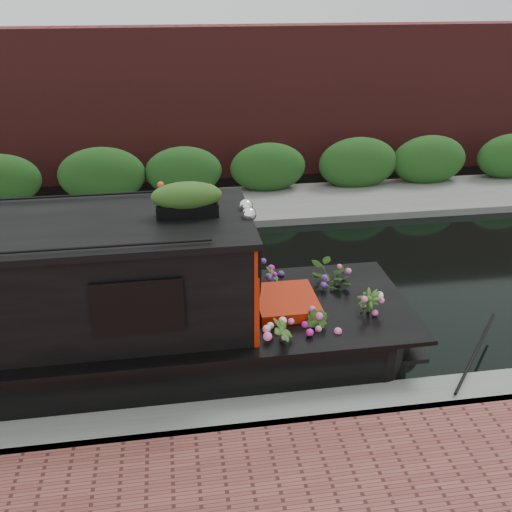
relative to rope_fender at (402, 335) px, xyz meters
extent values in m
plane|color=black|center=(-2.96, 1.91, -0.19)|extent=(80.00, 80.00, 0.00)
cube|color=slate|center=(-2.96, -1.39, -0.19)|extent=(40.00, 0.60, 0.50)
cube|color=slate|center=(-2.96, 6.11, -0.19)|extent=(40.00, 2.40, 0.34)
cube|color=#1E4A18|center=(-2.96, 7.01, -0.19)|extent=(40.00, 1.10, 2.80)
cube|color=#561F1D|center=(-2.96, 9.11, -0.19)|extent=(40.00, 1.00, 8.00)
cube|color=#A81E06|center=(-2.38, 0.00, 1.33)|extent=(0.07, 1.87, 1.45)
cube|color=black|center=(-3.80, -0.95, 1.41)|extent=(0.96, 0.03, 0.59)
cube|color=#A81E06|center=(-1.82, 0.00, 0.56)|extent=(0.86, 0.97, 0.54)
sphere|color=white|center=(-2.37, -0.15, 2.17)|extent=(0.19, 0.19, 0.19)
sphere|color=white|center=(-2.37, 0.15, 2.17)|extent=(0.19, 0.19, 0.19)
cube|color=black|center=(-3.14, 0.00, 2.23)|extent=(0.79, 0.24, 0.17)
ellipsoid|color=#DF4518|center=(-3.14, 0.00, 2.44)|extent=(0.87, 0.26, 0.26)
imported|color=#325A1E|center=(-2.05, -0.85, 0.65)|extent=(0.40, 0.45, 0.72)
imported|color=#325A1E|center=(-1.51, -0.63, 0.60)|extent=(0.43, 0.44, 0.62)
imported|color=#325A1E|center=(-0.98, 0.55, 0.65)|extent=(0.75, 0.68, 0.72)
imported|color=#325A1E|center=(-0.71, -0.29, 0.64)|extent=(0.50, 0.50, 0.69)
imported|color=#325A1E|center=(-1.87, 0.83, 0.59)|extent=(0.30, 0.37, 0.60)
cylinder|color=olive|center=(0.00, 0.00, 0.00)|extent=(0.38, 0.41, 0.38)
camera|label=1|loc=(-3.31, -6.86, 4.87)|focal=40.00mm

